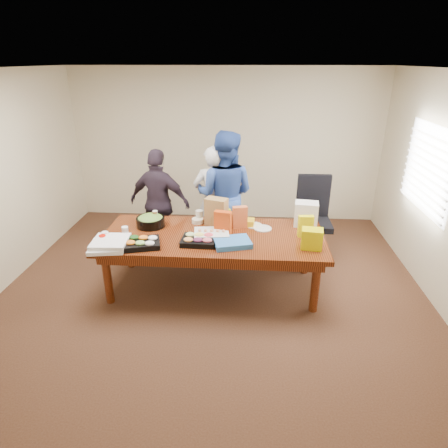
# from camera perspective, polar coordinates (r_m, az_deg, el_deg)

# --- Properties ---
(floor) EXTENTS (5.50, 5.00, 0.02)m
(floor) POSITION_cam_1_polar(r_m,az_deg,el_deg) (5.18, -1.58, -9.33)
(floor) COLOR #47301E
(floor) RESTS_ON ground
(ceiling) EXTENTS (5.50, 5.00, 0.02)m
(ceiling) POSITION_cam_1_polar(r_m,az_deg,el_deg) (4.36, -2.00, 22.31)
(ceiling) COLOR white
(ceiling) RESTS_ON wall_back
(wall_back) EXTENTS (5.50, 0.04, 2.70)m
(wall_back) POSITION_cam_1_polar(r_m,az_deg,el_deg) (7.00, 0.30, 11.53)
(wall_back) COLOR beige
(wall_back) RESTS_ON floor
(wall_front) EXTENTS (5.50, 0.04, 2.70)m
(wall_front) POSITION_cam_1_polar(r_m,az_deg,el_deg) (2.38, -7.93, -14.23)
(wall_front) COLOR beige
(wall_front) RESTS_ON floor
(window_panel) EXTENTS (0.03, 1.40, 1.10)m
(window_panel) POSITION_cam_1_polar(r_m,az_deg,el_deg) (5.59, 28.16, 7.27)
(window_panel) COLOR white
(window_panel) RESTS_ON wall_right
(window_blinds) EXTENTS (0.04, 1.36, 1.00)m
(window_blinds) POSITION_cam_1_polar(r_m,az_deg,el_deg) (5.57, 27.78, 7.30)
(window_blinds) COLOR beige
(window_blinds) RESTS_ON wall_right
(conference_table) EXTENTS (2.80, 1.20, 0.75)m
(conference_table) POSITION_cam_1_polar(r_m,az_deg,el_deg) (4.99, -1.63, -5.61)
(conference_table) COLOR #4C1C0F
(conference_table) RESTS_ON floor
(office_chair) EXTENTS (0.60, 0.60, 1.18)m
(office_chair) POSITION_cam_1_polar(r_m,az_deg,el_deg) (5.81, 13.22, 0.47)
(office_chair) COLOR black
(office_chair) RESTS_ON floor
(person_center) EXTENTS (0.62, 0.41, 1.67)m
(person_center) POSITION_cam_1_polar(r_m,az_deg,el_deg) (5.72, -1.52, 3.42)
(person_center) COLOR silver
(person_center) RESTS_ON floor
(person_right) EXTENTS (1.03, 0.87, 1.89)m
(person_right) POSITION_cam_1_polar(r_m,az_deg,el_deg) (5.68, 0.07, 4.41)
(person_right) COLOR #2E4E9F
(person_right) RESTS_ON floor
(person_left) EXTENTS (1.01, 0.59, 1.62)m
(person_left) POSITION_cam_1_polar(r_m,az_deg,el_deg) (5.82, -9.59, 3.16)
(person_left) COLOR #2C202B
(person_left) RESTS_ON floor
(veggie_tray) EXTENTS (0.48, 0.42, 0.06)m
(veggie_tray) POSITION_cam_1_polar(r_m,az_deg,el_deg) (4.64, -12.15, -2.87)
(veggie_tray) COLOR black
(veggie_tray) RESTS_ON conference_table
(fruit_tray) EXTENTS (0.42, 0.33, 0.06)m
(fruit_tray) POSITION_cam_1_polar(r_m,az_deg,el_deg) (4.62, -3.80, -2.48)
(fruit_tray) COLOR black
(fruit_tray) RESTS_ON conference_table
(sheet_cake) EXTENTS (0.46, 0.37, 0.07)m
(sheet_cake) POSITION_cam_1_polar(r_m,az_deg,el_deg) (4.75, -1.87, -1.55)
(sheet_cake) COLOR silver
(sheet_cake) RESTS_ON conference_table
(salad_bowl) EXTENTS (0.43, 0.43, 0.12)m
(salad_bowl) POSITION_cam_1_polar(r_m,az_deg,el_deg) (5.15, -10.92, 0.32)
(salad_bowl) COLOR black
(salad_bowl) RESTS_ON conference_table
(chip_bag_blue) EXTENTS (0.50, 0.42, 0.06)m
(chip_bag_blue) POSITION_cam_1_polar(r_m,az_deg,el_deg) (4.56, 1.24, -2.78)
(chip_bag_blue) COLOR #2D6FBB
(chip_bag_blue) RESTS_ON conference_table
(chip_bag_red) EXTENTS (0.22, 0.13, 0.31)m
(chip_bag_red) POSITION_cam_1_polar(r_m,az_deg,el_deg) (4.79, -0.18, 0.17)
(chip_bag_red) COLOR #C73F0D
(chip_bag_red) RESTS_ON conference_table
(chip_bag_yellow) EXTENTS (0.19, 0.10, 0.28)m
(chip_bag_yellow) POSITION_cam_1_polar(r_m,az_deg,el_deg) (4.84, 12.09, -0.32)
(chip_bag_yellow) COLOR #F3EE07
(chip_bag_yellow) RESTS_ON conference_table
(chip_bag_orange) EXTENTS (0.20, 0.13, 0.29)m
(chip_bag_orange) POSITION_cam_1_polar(r_m,az_deg,el_deg) (4.98, 2.39, 1.03)
(chip_bag_orange) COLOR #D5612F
(chip_bag_orange) RESTS_ON conference_table
(mayo_jar) EXTENTS (0.12, 0.12, 0.16)m
(mayo_jar) POSITION_cam_1_polar(r_m,az_deg,el_deg) (5.22, -3.70, 1.23)
(mayo_jar) COLOR beige
(mayo_jar) RESTS_ON conference_table
(mustard_bottle) EXTENTS (0.06, 0.06, 0.17)m
(mustard_bottle) POSITION_cam_1_polar(r_m,az_deg,el_deg) (5.21, 0.69, 1.35)
(mustard_bottle) COLOR yellow
(mustard_bottle) RESTS_ON conference_table
(dressing_bottle) EXTENTS (0.06, 0.06, 0.19)m
(dressing_bottle) POSITION_cam_1_polar(r_m,az_deg,el_deg) (5.17, -10.26, 0.87)
(dressing_bottle) COLOR brown
(dressing_bottle) RESTS_ON conference_table
(ranch_bottle) EXTENTS (0.08, 0.08, 0.19)m
(ranch_bottle) POSITION_cam_1_polar(r_m,az_deg,el_deg) (5.18, -10.20, 0.96)
(ranch_bottle) COLOR silver
(ranch_bottle) RESTS_ON conference_table
(banana_bunch) EXTENTS (0.28, 0.18, 0.09)m
(banana_bunch) POSITION_cam_1_polar(r_m,az_deg,el_deg) (5.08, 3.02, 0.24)
(banana_bunch) COLOR yellow
(banana_bunch) RESTS_ON conference_table
(bread_loaf) EXTENTS (0.36, 0.24, 0.13)m
(bread_loaf) POSITION_cam_1_polar(r_m,az_deg,el_deg) (5.14, -0.30, 0.79)
(bread_loaf) COLOR olive
(bread_loaf) RESTS_ON conference_table
(kraft_bag) EXTENTS (0.32, 0.25, 0.37)m
(kraft_bag) POSITION_cam_1_polar(r_m,az_deg,el_deg) (5.05, -1.14, 1.83)
(kraft_bag) COLOR olive
(kraft_bag) RESTS_ON conference_table
(red_cup) EXTENTS (0.09, 0.09, 0.11)m
(red_cup) POSITION_cam_1_polar(r_m,az_deg,el_deg) (4.81, -17.67, -2.18)
(red_cup) COLOR #CE0D00
(red_cup) RESTS_ON conference_table
(clear_cup_a) EXTENTS (0.09, 0.09, 0.11)m
(clear_cup_a) POSITION_cam_1_polar(r_m,az_deg,el_deg) (4.89, -17.31, -1.72)
(clear_cup_a) COLOR white
(clear_cup_a) RESTS_ON conference_table
(clear_cup_b) EXTENTS (0.08, 0.08, 0.11)m
(clear_cup_b) POSITION_cam_1_polar(r_m,az_deg,el_deg) (4.96, -14.56, -1.01)
(clear_cup_b) COLOR white
(clear_cup_b) RESTS_ON conference_table
(pizza_box_lower) EXTENTS (0.47, 0.47, 0.05)m
(pizza_box_lower) POSITION_cam_1_polar(r_m,az_deg,el_deg) (4.69, -16.97, -3.17)
(pizza_box_lower) COLOR white
(pizza_box_lower) RESTS_ON conference_table
(pizza_box_upper) EXTENTS (0.43, 0.43, 0.05)m
(pizza_box_upper) POSITION_cam_1_polar(r_m,az_deg,el_deg) (4.69, -16.63, -2.54)
(pizza_box_upper) COLOR white
(pizza_box_upper) RESTS_ON pizza_box_lower
(plate_a) EXTENTS (0.27, 0.27, 0.01)m
(plate_a) POSITION_cam_1_polar(r_m,az_deg,el_deg) (5.02, 5.80, -0.66)
(plate_a) COLOR silver
(plate_a) RESTS_ON conference_table
(plate_b) EXTENTS (0.28, 0.28, 0.01)m
(plate_b) POSITION_cam_1_polar(r_m,az_deg,el_deg) (5.10, 4.49, -0.21)
(plate_b) COLOR silver
(plate_b) RESTS_ON conference_table
(dip_bowl_a) EXTENTS (0.15, 0.15, 0.06)m
(dip_bowl_a) POSITION_cam_1_polar(r_m,az_deg,el_deg) (5.15, 3.23, 0.34)
(dip_bowl_a) COLOR beige
(dip_bowl_a) RESTS_ON conference_table
(dip_bowl_b) EXTENTS (0.16, 0.16, 0.06)m
(dip_bowl_b) POSITION_cam_1_polar(r_m,az_deg,el_deg) (5.18, -3.97, 0.49)
(dip_bowl_b) COLOR beige
(dip_bowl_b) RESTS_ON conference_table
(grocery_bag_white) EXTENTS (0.33, 0.25, 0.32)m
(grocery_bag_white) POSITION_cam_1_polar(r_m,az_deg,el_deg) (5.16, 12.15, 1.48)
(grocery_bag_white) COLOR white
(grocery_bag_white) RESTS_ON conference_table
(grocery_bag_yellow) EXTENTS (0.26, 0.20, 0.24)m
(grocery_bag_yellow) POSITION_cam_1_polar(r_m,az_deg,el_deg) (4.56, 13.00, -2.17)
(grocery_bag_yellow) COLOR #D2CC00
(grocery_bag_yellow) RESTS_ON conference_table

